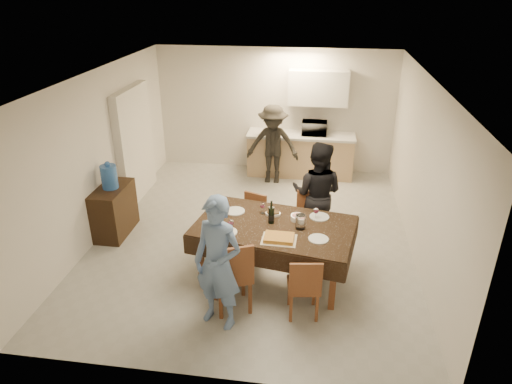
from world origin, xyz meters
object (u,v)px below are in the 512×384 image
dining_table (274,227)px  wine_bottle (271,212)px  console (114,211)px  water_pitcher (300,222)px  savoury_tart (279,238)px  microwave (314,128)px  water_jug (109,177)px  person_kitchen (273,144)px  person_near (218,264)px  person_far (317,194)px

dining_table → wine_bottle: wine_bottle is taller
console → water_pitcher: size_ratio=4.37×
savoury_tart → microwave: microwave is taller
water_jug → wine_bottle: 2.78m
dining_table → microwave: (0.43, 3.75, 0.26)m
savoury_tart → person_kitchen: size_ratio=0.27×
savoury_tart → microwave: 4.14m
person_kitchen → wine_bottle: bearing=-84.1°
dining_table → person_near: size_ratio=1.35×
microwave → savoury_tart: bearing=85.5°
dining_table → wine_bottle: (-0.05, 0.05, 0.20)m
water_jug → wine_bottle: size_ratio=1.14×
water_jug → water_pitcher: size_ratio=1.88×
water_jug → person_kitchen: 3.40m
wine_bottle → person_far: bearing=59.0°
person_far → person_kitchen: 2.43m
console → microwave: size_ratio=1.74×
person_kitchen → dining_table: bearing=-83.3°
savoury_tart → person_far: 1.50m
water_jug → microwave: water_jug is taller
microwave → person_near: 4.90m
savoury_tart → person_kitchen: 3.71m
person_far → person_near: bearing=74.4°
wine_bottle → person_near: bearing=-114.4°
wine_bottle → dining_table: bearing=-45.0°
wine_bottle → water_pitcher: size_ratio=1.64×
console → wine_bottle: (2.67, -0.78, 0.58)m
person_near → water_jug: bearing=158.6°
water_jug → wine_bottle: bearing=-16.3°
wine_bottle → person_kitchen: (-0.34, 3.25, -0.18)m
water_jug → microwave: 4.29m
dining_table → water_jug: size_ratio=6.04×
water_jug → microwave: size_ratio=0.75×
console → water_jug: 0.60m
dining_table → wine_bottle: bearing=144.8°
dining_table → person_far: (0.55, 1.05, 0.05)m
wine_bottle → person_kitchen: person_kitchen is taller
person_far → dining_table: bearing=74.4°
console → dining_table: bearing=-17.0°
microwave → water_pitcher: bearing=88.8°
wine_bottle → person_kitchen: 3.27m
water_jug → person_near: person_near is taller
dining_table → water_pitcher: water_pitcher is taller
savoury_tart → microwave: bearing=85.5°
console → person_far: (3.27, 0.22, 0.43)m
dining_table → person_kitchen: person_kitchen is taller
console → water_pitcher: 3.24m
dining_table → person_far: size_ratio=1.37×
console → person_near: person_near is taller
water_jug → person_far: 3.28m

